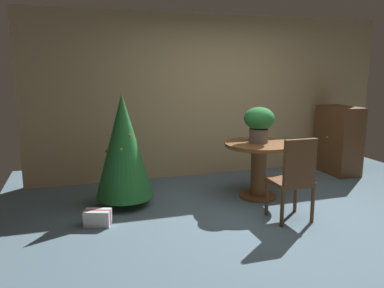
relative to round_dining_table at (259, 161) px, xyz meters
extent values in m
plane|color=slate|center=(-0.14, -0.83, -0.52)|extent=(6.60, 6.60, 0.00)
cube|color=tan|center=(-0.14, 1.37, 0.78)|extent=(6.00, 0.10, 2.60)
cylinder|color=brown|center=(0.00, 0.00, -0.50)|extent=(0.50, 0.50, 0.04)
cylinder|color=brown|center=(0.00, 0.00, -0.14)|extent=(0.21, 0.21, 0.68)
cylinder|color=brown|center=(0.00, 0.00, 0.22)|extent=(0.93, 0.93, 0.05)
cylinder|color=#665B51|center=(0.00, 0.03, 0.34)|extent=(0.26, 0.26, 0.19)
ellipsoid|color=#287533|center=(0.00, 0.03, 0.57)|extent=(0.41, 0.41, 0.31)
sphere|color=red|center=(0.13, -0.02, 0.57)|extent=(0.08, 0.08, 0.08)
sphere|color=red|center=(0.12, 0.07, 0.64)|extent=(0.06, 0.06, 0.06)
cylinder|color=brown|center=(-0.20, -0.63, -0.31)|extent=(0.04, 0.04, 0.43)
cylinder|color=brown|center=(0.20, -0.63, -0.31)|extent=(0.04, 0.04, 0.43)
cylinder|color=brown|center=(-0.20, -0.98, -0.31)|extent=(0.04, 0.04, 0.43)
cylinder|color=brown|center=(0.20, -0.98, -0.31)|extent=(0.04, 0.04, 0.43)
cube|color=brown|center=(0.00, -0.81, -0.07)|extent=(0.44, 0.40, 0.05)
cube|color=brown|center=(0.00, -0.98, 0.21)|extent=(0.39, 0.05, 0.51)
cylinder|color=brown|center=(-1.79, 0.24, -0.46)|extent=(0.10, 0.10, 0.12)
cone|color=#287533|center=(-1.79, 0.24, 0.26)|extent=(0.74, 0.74, 1.33)
sphere|color=silver|center=(-1.79, 0.30, 0.70)|extent=(0.04, 0.04, 0.04)
sphere|color=gold|center=(-1.83, 0.08, 0.26)|extent=(0.06, 0.06, 0.06)
sphere|color=silver|center=(-1.98, 0.36, 0.11)|extent=(0.04, 0.04, 0.04)
sphere|color=gold|center=(-1.55, 0.32, -0.13)|extent=(0.07, 0.07, 0.07)
sphere|color=red|center=(-1.73, 0.13, 0.41)|extent=(0.05, 0.05, 0.05)
sphere|color=#2D51A8|center=(-1.83, 0.31, 0.60)|extent=(0.07, 0.07, 0.07)
sphere|color=red|center=(-1.99, 0.26, 0.20)|extent=(0.05, 0.05, 0.05)
cube|color=silver|center=(-2.18, -0.35, -0.43)|extent=(0.33, 0.25, 0.18)
cube|color=#9E287A|center=(-2.18, -0.35, -0.43)|extent=(0.29, 0.12, 0.18)
cube|color=brown|center=(1.87, 0.76, 0.05)|extent=(0.42, 0.78, 1.13)
sphere|color=#B29338|center=(1.64, 0.76, 0.10)|extent=(0.04, 0.04, 0.04)
camera|label=1|loc=(-2.36, -4.57, 1.24)|focal=35.88mm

